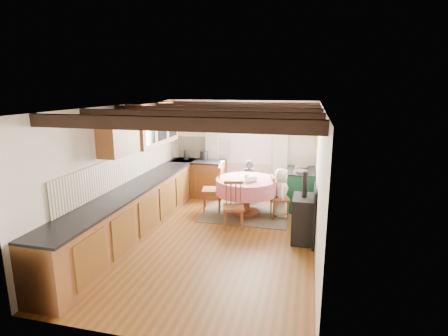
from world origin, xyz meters
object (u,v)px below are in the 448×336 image
(aga_range, at_px, (300,189))
(child_far, at_px, (249,181))
(chair_right, at_px, (280,197))
(child_right, at_px, (281,192))
(chair_left, at_px, (212,188))
(dining_table, at_px, (246,197))
(cup, at_px, (246,177))
(chair_near, at_px, (234,206))
(cast_iron_stove, at_px, (304,207))

(aga_range, height_order, child_far, child_far)
(chair_right, bearing_deg, child_right, -24.75)
(chair_left, relative_size, chair_right, 1.13)
(dining_table, height_order, chair_right, chair_right)
(cup, bearing_deg, chair_left, 175.83)
(dining_table, xyz_separation_m, chair_near, (-0.10, -0.84, 0.07))
(aga_range, bearing_deg, child_right, -121.08)
(chair_right, height_order, child_far, child_far)
(chair_near, bearing_deg, cast_iron_stove, -25.04)
(cast_iron_stove, bearing_deg, chair_left, 150.30)
(chair_near, relative_size, chair_right, 1.02)
(chair_left, distance_m, chair_right, 1.51)
(chair_near, relative_size, cup, 9.73)
(chair_right, height_order, cup, chair_right)
(chair_left, height_order, cup, chair_left)
(dining_table, bearing_deg, cast_iron_stove, -41.47)
(cast_iron_stove, bearing_deg, aga_range, 93.51)
(aga_range, distance_m, child_right, 0.75)
(dining_table, relative_size, aga_range, 1.34)
(aga_range, bearing_deg, chair_near, -128.38)
(dining_table, bearing_deg, child_far, 96.03)
(dining_table, bearing_deg, chair_right, -2.54)
(chair_near, distance_m, chair_right, 1.15)
(child_far, bearing_deg, child_right, 133.69)
(dining_table, height_order, cup, cup)
(chair_right, distance_m, cup, 0.82)
(chair_near, height_order, child_right, child_right)
(dining_table, height_order, aga_range, aga_range)
(dining_table, xyz_separation_m, child_right, (0.74, 0.06, 0.13))
(dining_table, bearing_deg, chair_left, 175.64)
(chair_near, xyz_separation_m, cup, (0.10, 0.84, 0.37))
(chair_near, bearing_deg, dining_table, 69.18)
(aga_range, xyz_separation_m, cast_iron_stove, (0.11, -1.79, 0.19))
(child_right, bearing_deg, aga_range, -38.80)
(chair_near, relative_size, chair_left, 0.90)
(chair_near, bearing_deg, child_far, 75.32)
(chair_near, xyz_separation_m, chair_right, (0.82, 0.81, -0.01))
(chair_left, xyz_separation_m, cast_iron_stove, (2.02, -1.15, 0.12))
(child_far, distance_m, cup, 0.87)
(chair_near, bearing_deg, cup, 69.16)
(chair_near, height_order, aga_range, chair_near)
(child_far, bearing_deg, dining_table, 91.97)
(dining_table, distance_m, chair_left, 0.79)
(dining_table, height_order, cast_iron_stove, cast_iron_stove)
(cast_iron_stove, distance_m, child_far, 2.32)
(chair_near, bearing_deg, chair_left, 113.07)
(dining_table, relative_size, cast_iron_stove, 1.03)
(chair_right, bearing_deg, cast_iron_stove, -169.78)
(dining_table, bearing_deg, child_right, 4.78)
(aga_range, bearing_deg, chair_right, -118.65)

